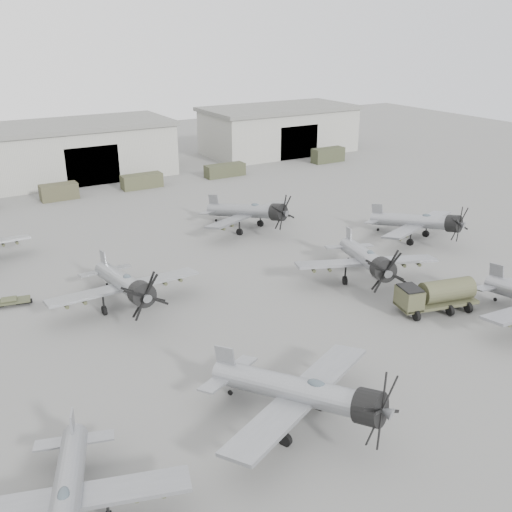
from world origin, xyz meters
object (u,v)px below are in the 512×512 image
at_px(aircraft_mid_2, 368,260).
at_px(aircraft_mid_3, 421,222).
at_px(aircraft_near_0, 67,499).
at_px(fuel_tanker, 436,294).
at_px(aircraft_mid_1, 125,284).
at_px(aircraft_far_1, 251,212).
at_px(aircraft_near_1, 306,393).

bearing_deg(aircraft_mid_2, aircraft_mid_3, 46.68).
height_order(aircraft_near_0, fuel_tanker, aircraft_near_0).
height_order(aircraft_mid_1, aircraft_far_1, aircraft_far_1).
bearing_deg(aircraft_mid_1, aircraft_mid_3, -1.97).
height_order(aircraft_mid_3, fuel_tanker, aircraft_mid_3).
height_order(aircraft_mid_1, aircraft_mid_2, aircraft_mid_2).
xyz_separation_m(aircraft_mid_1, aircraft_mid_2, (21.28, -6.32, 0.05)).
height_order(aircraft_mid_1, fuel_tanker, aircraft_mid_1).
bearing_deg(aircraft_mid_3, aircraft_near_0, -172.24).
relative_size(aircraft_near_1, fuel_tanker, 1.78).
height_order(aircraft_mid_1, aircraft_mid_3, aircraft_mid_1).
bearing_deg(aircraft_mid_1, fuel_tanker, -32.08).
bearing_deg(aircraft_mid_3, aircraft_mid_2, -173.11).
xyz_separation_m(aircraft_near_0, aircraft_mid_1, (10.02, 21.29, 0.26)).
bearing_deg(aircraft_far_1, aircraft_near_1, -136.28).
bearing_deg(fuel_tanker, aircraft_near_0, -153.55).
xyz_separation_m(aircraft_far_1, fuel_tanker, (3.22, -25.88, -0.84)).
bearing_deg(aircraft_near_0, aircraft_near_1, 20.01).
bearing_deg(aircraft_mid_3, fuel_tanker, -148.71).
relative_size(aircraft_mid_1, fuel_tanker, 1.77).
distance_m(aircraft_near_1, aircraft_far_1, 36.24).
relative_size(aircraft_near_1, aircraft_mid_3, 1.05).
relative_size(aircraft_near_0, aircraft_far_1, 0.90).
xyz_separation_m(aircraft_mid_3, aircraft_far_1, (-14.71, 12.79, 0.12)).
xyz_separation_m(aircraft_near_1, fuel_tanker, (18.49, 6.99, -0.90)).
distance_m(aircraft_near_0, aircraft_near_1, 14.22).
distance_m(aircraft_mid_3, aircraft_far_1, 19.49).
bearing_deg(aircraft_mid_1, aircraft_near_1, -79.65).
bearing_deg(fuel_tanker, aircraft_mid_3, 61.93).
bearing_deg(fuel_tanker, aircraft_mid_1, 162.26).
bearing_deg(aircraft_mid_1, aircraft_far_1, 31.16).
relative_size(aircraft_far_1, fuel_tanker, 1.76).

